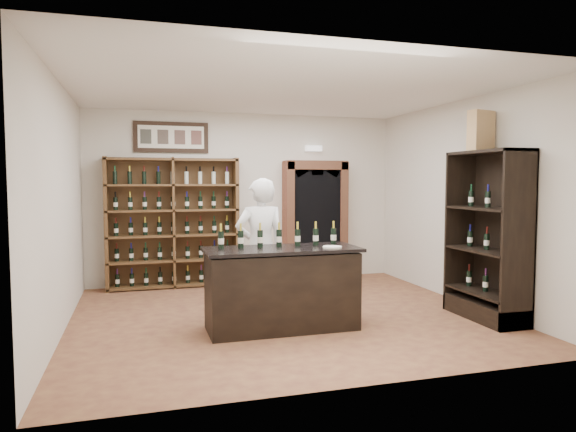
{
  "coord_description": "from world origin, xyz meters",
  "views": [
    {
      "loc": [
        -1.86,
        -6.54,
        1.82
      ],
      "look_at": [
        0.14,
        0.3,
        1.32
      ],
      "focal_mm": 32.0,
      "sensor_mm": 36.0,
      "label": 1
    }
  ],
  "objects_px": {
    "tasting_counter": "(282,289)",
    "counter_bottle_0": "(221,240)",
    "wine_shelf": "(173,223)",
    "side_cabinet": "(488,262)",
    "shopkeeper": "(260,248)",
    "wine_crate": "(481,131)"
  },
  "relations": [
    {
      "from": "tasting_counter",
      "to": "counter_bottle_0",
      "type": "height_order",
      "value": "counter_bottle_0"
    },
    {
      "from": "wine_shelf",
      "to": "tasting_counter",
      "type": "distance_m",
      "value": 3.19
    },
    {
      "from": "side_cabinet",
      "to": "shopkeeper",
      "type": "relative_size",
      "value": 1.19
    },
    {
      "from": "counter_bottle_0",
      "to": "wine_crate",
      "type": "relative_size",
      "value": 0.56
    },
    {
      "from": "side_cabinet",
      "to": "counter_bottle_0",
      "type": "bearing_deg",
      "value": 172.88
    },
    {
      "from": "wine_shelf",
      "to": "tasting_counter",
      "type": "relative_size",
      "value": 1.17
    },
    {
      "from": "wine_crate",
      "to": "counter_bottle_0",
      "type": "bearing_deg",
      "value": 160.64
    },
    {
      "from": "shopkeeper",
      "to": "wine_crate",
      "type": "distance_m",
      "value": 3.3
    },
    {
      "from": "tasting_counter",
      "to": "wine_crate",
      "type": "height_order",
      "value": "wine_crate"
    },
    {
      "from": "wine_shelf",
      "to": "shopkeeper",
      "type": "xyz_separation_m",
      "value": [
        0.98,
        -2.32,
        -0.18
      ]
    },
    {
      "from": "counter_bottle_0",
      "to": "wine_crate",
      "type": "xyz_separation_m",
      "value": [
        3.42,
        -0.24,
        1.36
      ]
    },
    {
      "from": "wine_crate",
      "to": "shopkeeper",
      "type": "bearing_deg",
      "value": 150.24
    },
    {
      "from": "wine_crate",
      "to": "tasting_counter",
      "type": "bearing_deg",
      "value": 162.34
    },
    {
      "from": "shopkeeper",
      "to": "side_cabinet",
      "type": "bearing_deg",
      "value": 161.09
    },
    {
      "from": "side_cabinet",
      "to": "shopkeeper",
      "type": "bearing_deg",
      "value": 162.16
    },
    {
      "from": "wine_shelf",
      "to": "side_cabinet",
      "type": "height_order",
      "value": "same"
    },
    {
      "from": "tasting_counter",
      "to": "shopkeeper",
      "type": "height_order",
      "value": "shopkeeper"
    },
    {
      "from": "counter_bottle_0",
      "to": "side_cabinet",
      "type": "height_order",
      "value": "side_cabinet"
    },
    {
      "from": "counter_bottle_0",
      "to": "wine_shelf",
      "type": "bearing_deg",
      "value": 97.72
    },
    {
      "from": "side_cabinet",
      "to": "shopkeeper",
      "type": "distance_m",
      "value": 3.0
    },
    {
      "from": "tasting_counter",
      "to": "shopkeeper",
      "type": "relative_size",
      "value": 1.02
    },
    {
      "from": "side_cabinet",
      "to": "wine_crate",
      "type": "bearing_deg",
      "value": 96.68
    }
  ]
}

